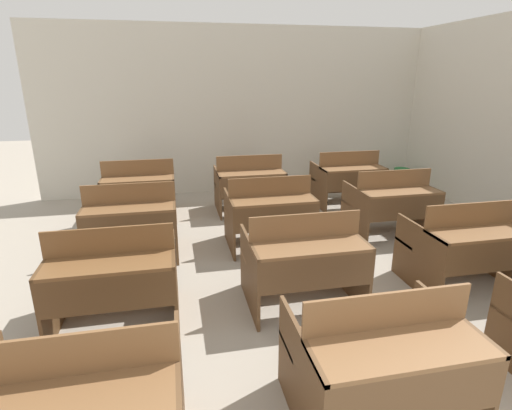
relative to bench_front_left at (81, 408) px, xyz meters
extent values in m
cube|color=beige|center=(1.78, 5.63, 1.03)|extent=(7.17, 0.06, 2.98)
cube|color=beige|center=(5.34, 4.20, 1.10)|extent=(0.06, 2.81, 1.35)
cube|color=brown|center=(0.51, 0.04, -0.12)|extent=(0.03, 0.85, 0.69)
cube|color=brown|center=(0.00, -0.19, 0.21)|extent=(1.05, 0.38, 0.03)
cube|color=brown|center=(0.00, -0.01, 0.35)|extent=(1.05, 0.02, 0.24)
cube|color=brown|center=(0.00, 0.30, -0.05)|extent=(1.05, 0.34, 0.03)
cube|color=brown|center=(1.22, 0.08, -0.12)|extent=(0.03, 0.85, 0.69)
cube|color=brown|center=(2.25, 0.08, -0.12)|extent=(0.03, 0.85, 0.69)
cube|color=brown|center=(1.74, -0.15, 0.21)|extent=(1.05, 0.38, 0.03)
cube|color=brown|center=(1.74, -0.33, 0.04)|extent=(1.00, 0.02, 0.31)
cube|color=brown|center=(1.74, 0.02, 0.35)|extent=(1.05, 0.02, 0.24)
cube|color=brown|center=(1.74, 0.34, -0.05)|extent=(1.05, 0.34, 0.03)
cube|color=brown|center=(1.74, 0.34, -0.31)|extent=(1.00, 0.04, 0.04)
cube|color=#54371E|center=(-0.52, 1.50, -0.12)|extent=(0.03, 0.85, 0.69)
cube|color=#54371E|center=(0.50, 1.50, -0.12)|extent=(0.03, 0.85, 0.69)
cube|color=brown|center=(-0.01, 1.27, 0.21)|extent=(1.05, 0.38, 0.03)
cube|color=#54371E|center=(-0.01, 1.09, 0.04)|extent=(1.00, 0.02, 0.31)
cube|color=brown|center=(-0.01, 1.45, 0.35)|extent=(1.05, 0.02, 0.24)
cube|color=brown|center=(-0.01, 1.76, -0.05)|extent=(1.05, 0.34, 0.03)
cube|color=#54371E|center=(-0.01, 1.76, -0.31)|extent=(1.00, 0.04, 0.04)
cube|color=brown|center=(1.19, 1.50, -0.12)|extent=(0.03, 0.85, 0.69)
cube|color=brown|center=(2.21, 1.50, -0.12)|extent=(0.03, 0.85, 0.69)
cube|color=brown|center=(1.70, 1.27, 0.21)|extent=(1.05, 0.38, 0.03)
cube|color=brown|center=(1.70, 1.09, 0.04)|extent=(1.00, 0.02, 0.31)
cube|color=brown|center=(1.70, 1.44, 0.35)|extent=(1.05, 0.02, 0.24)
cube|color=brown|center=(1.70, 1.76, -0.05)|extent=(1.05, 0.34, 0.03)
cube|color=brown|center=(1.70, 1.76, -0.31)|extent=(1.00, 0.04, 0.04)
cube|color=brown|center=(2.93, 1.47, -0.12)|extent=(0.03, 0.85, 0.69)
cube|color=brown|center=(3.95, 1.47, -0.12)|extent=(0.03, 0.85, 0.69)
cube|color=brown|center=(3.44, 1.24, 0.21)|extent=(1.05, 0.38, 0.03)
cube|color=brown|center=(3.44, 1.06, 0.04)|extent=(1.00, 0.02, 0.31)
cube|color=brown|center=(3.44, 1.42, 0.35)|extent=(1.05, 0.02, 0.24)
cube|color=brown|center=(3.44, 1.73, -0.05)|extent=(1.05, 0.34, 0.03)
cube|color=brown|center=(3.44, 1.73, -0.31)|extent=(1.00, 0.04, 0.04)
cube|color=brown|center=(-0.50, 2.94, -0.12)|extent=(0.03, 0.85, 0.69)
cube|color=brown|center=(0.53, 2.94, -0.12)|extent=(0.03, 0.85, 0.69)
cube|color=brown|center=(0.02, 2.71, 0.21)|extent=(1.05, 0.38, 0.03)
cube|color=brown|center=(0.02, 2.53, 0.04)|extent=(1.00, 0.02, 0.31)
cube|color=brown|center=(0.02, 2.88, 0.35)|extent=(1.05, 0.02, 0.24)
cube|color=brown|center=(0.02, 3.20, -0.05)|extent=(1.05, 0.34, 0.03)
cube|color=brown|center=(0.02, 3.20, -0.31)|extent=(1.00, 0.04, 0.04)
cube|color=brown|center=(1.20, 2.91, -0.12)|extent=(0.03, 0.85, 0.69)
cube|color=brown|center=(2.23, 2.91, -0.12)|extent=(0.03, 0.85, 0.69)
cube|color=brown|center=(1.71, 2.68, 0.21)|extent=(1.05, 0.38, 0.03)
cube|color=brown|center=(1.71, 2.50, 0.04)|extent=(1.00, 0.02, 0.31)
cube|color=brown|center=(1.71, 2.85, 0.35)|extent=(1.05, 0.02, 0.24)
cube|color=brown|center=(1.71, 3.17, -0.05)|extent=(1.05, 0.34, 0.03)
cube|color=brown|center=(1.71, 3.17, -0.31)|extent=(1.00, 0.04, 0.04)
cube|color=brown|center=(2.92, 2.94, -0.12)|extent=(0.03, 0.85, 0.69)
cube|color=brown|center=(3.95, 2.94, -0.12)|extent=(0.03, 0.85, 0.69)
cube|color=brown|center=(3.43, 2.71, 0.21)|extent=(1.05, 0.38, 0.03)
cube|color=brown|center=(3.43, 2.53, 0.04)|extent=(1.00, 0.02, 0.31)
cube|color=brown|center=(3.43, 2.88, 0.35)|extent=(1.05, 0.02, 0.24)
cube|color=brown|center=(3.43, 3.20, -0.05)|extent=(1.05, 0.34, 0.03)
cube|color=brown|center=(3.43, 3.20, -0.31)|extent=(1.00, 0.04, 0.04)
cube|color=brown|center=(-0.50, 4.34, -0.12)|extent=(0.03, 0.85, 0.69)
cube|color=brown|center=(0.53, 4.34, -0.12)|extent=(0.03, 0.85, 0.69)
cube|color=brown|center=(0.02, 4.10, 0.21)|extent=(1.05, 0.38, 0.03)
cube|color=brown|center=(0.02, 3.92, 0.04)|extent=(1.00, 0.02, 0.31)
cube|color=brown|center=(0.02, 4.28, 0.35)|extent=(1.05, 0.02, 0.24)
cube|color=brown|center=(0.02, 4.59, -0.05)|extent=(1.05, 0.34, 0.03)
cube|color=brown|center=(0.02, 4.59, -0.31)|extent=(1.00, 0.04, 0.04)
cube|color=brown|center=(1.21, 4.35, -0.12)|extent=(0.03, 0.85, 0.69)
cube|color=brown|center=(2.24, 4.35, -0.12)|extent=(0.03, 0.85, 0.69)
cube|color=brown|center=(1.73, 4.12, 0.21)|extent=(1.05, 0.38, 0.03)
cube|color=brown|center=(1.73, 3.94, 0.04)|extent=(1.00, 0.02, 0.31)
cube|color=brown|center=(1.73, 4.30, 0.35)|extent=(1.05, 0.02, 0.24)
cube|color=brown|center=(1.73, 4.61, -0.05)|extent=(1.05, 0.34, 0.03)
cube|color=brown|center=(1.73, 4.61, -0.31)|extent=(1.00, 0.04, 0.04)
cube|color=brown|center=(2.91, 4.35, -0.12)|extent=(0.03, 0.85, 0.69)
cube|color=brown|center=(3.94, 4.35, -0.12)|extent=(0.03, 0.85, 0.69)
cube|color=brown|center=(3.43, 4.12, 0.21)|extent=(1.05, 0.38, 0.03)
cube|color=brown|center=(3.43, 3.94, 0.04)|extent=(1.00, 0.02, 0.31)
cube|color=brown|center=(3.43, 4.30, 0.35)|extent=(1.05, 0.02, 0.24)
cube|color=brown|center=(3.43, 4.61, -0.05)|extent=(1.05, 0.34, 0.03)
cube|color=brown|center=(3.43, 4.61, -0.31)|extent=(1.00, 0.04, 0.04)
cylinder|color=#1E6B33|center=(4.97, 5.16, -0.27)|extent=(0.29, 0.29, 0.38)
camera|label=1|loc=(0.56, -1.81, 1.66)|focal=28.00mm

